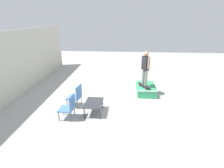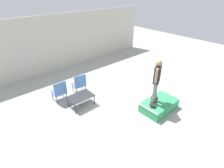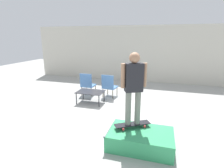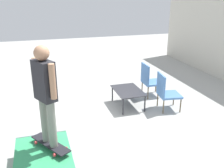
% 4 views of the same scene
% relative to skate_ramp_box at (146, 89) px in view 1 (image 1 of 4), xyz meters
% --- Properties ---
extents(ground_plane, '(24.00, 24.00, 0.00)m').
position_rel_skate_ramp_box_xyz_m(ground_plane, '(-0.99, 1.25, -0.19)').
color(ground_plane, '#A8A8A3').
extents(house_wall_back, '(12.00, 0.06, 3.00)m').
position_rel_skate_ramp_box_xyz_m(house_wall_back, '(-0.99, 6.06, 1.31)').
color(house_wall_back, beige).
rests_on(house_wall_back, ground_plane).
extents(skate_ramp_box, '(1.44, 0.88, 0.40)m').
position_rel_skate_ramp_box_xyz_m(skate_ramp_box, '(0.00, 0.00, 0.00)').
color(skate_ramp_box, '#339E60').
rests_on(skate_ramp_box, ground_plane).
extents(skateboard_on_ramp, '(0.81, 0.61, 0.07)m').
position_rel_skate_ramp_box_xyz_m(skateboard_on_ramp, '(-0.21, 0.13, 0.27)').
color(skateboard_on_ramp, black).
rests_on(skateboard_on_ramp, skate_ramp_box).
extents(person_skater, '(0.52, 0.35, 1.62)m').
position_rel_skate_ramp_box_xyz_m(person_skater, '(-0.21, 0.13, 1.23)').
color(person_skater, gray).
rests_on(person_skater, skateboard_on_ramp).
extents(coffee_table, '(0.98, 0.67, 0.44)m').
position_rel_skate_ramp_box_xyz_m(coffee_table, '(-2.14, 2.22, 0.21)').
color(coffee_table, '#2D2D33').
rests_on(coffee_table, ground_plane).
extents(patio_chair_left, '(0.54, 0.54, 0.94)m').
position_rel_skate_ramp_box_xyz_m(patio_chair_left, '(-2.62, 3.04, 0.31)').
color(patio_chair_left, brown).
rests_on(patio_chair_left, ground_plane).
extents(patio_chair_right, '(0.59, 0.59, 0.94)m').
position_rel_skate_ramp_box_xyz_m(patio_chair_right, '(-1.67, 3.04, 0.31)').
color(patio_chair_right, brown).
rests_on(patio_chair_right, ground_plane).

